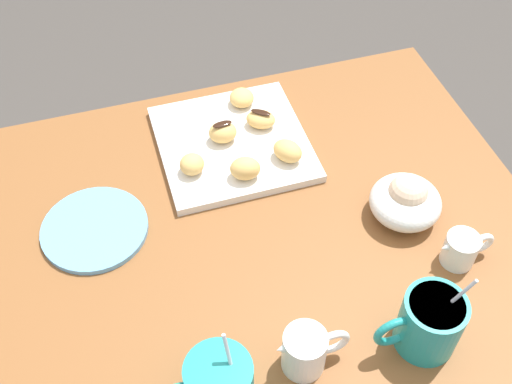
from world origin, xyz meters
name	(u,v)px	position (x,y,z in m)	size (l,w,h in m)	color
dining_table	(266,276)	(0.00, 0.00, 0.57)	(0.88, 0.73, 0.72)	brown
pastry_plate_square	(233,143)	(0.01, -0.19, 0.73)	(0.26, 0.26, 0.02)	silver
coffee_mug_teal_left	(429,322)	(-0.15, 0.26, 0.77)	(0.13, 0.09, 0.15)	teal
coffee_mug_teal_right	(218,384)	(0.15, 0.26, 0.77)	(0.13, 0.09, 0.14)	teal
cream_pitcher_white	(306,350)	(0.03, 0.24, 0.76)	(0.10, 0.06, 0.07)	silver
ice_cream_bowl	(406,200)	(-0.22, 0.04, 0.76)	(0.12, 0.12, 0.09)	silver
chocolate_sauce_pitcher	(461,248)	(-0.26, 0.15, 0.75)	(0.09, 0.05, 0.06)	silver
saucer_sky_left	(95,229)	(0.27, -0.07, 0.72)	(0.17, 0.17, 0.01)	#66A8DB
beignet_0	(288,151)	(-0.07, -0.12, 0.75)	(0.04, 0.05, 0.04)	#E5B260
beignet_1	(192,164)	(0.09, -0.14, 0.75)	(0.04, 0.04, 0.03)	#E5B260
beignet_2	(261,119)	(-0.05, -0.21, 0.75)	(0.05, 0.04, 0.03)	#E5B260
chocolate_drizzle_2	(261,112)	(-0.05, -0.21, 0.77)	(0.04, 0.01, 0.01)	black
beignet_3	(223,132)	(0.02, -0.20, 0.75)	(0.05, 0.04, 0.04)	#E5B260
chocolate_drizzle_3	(222,124)	(0.02, -0.20, 0.77)	(0.04, 0.01, 0.01)	black
beignet_4	(245,168)	(0.01, -0.10, 0.76)	(0.05, 0.04, 0.04)	#E5B260
beignet_5	(242,98)	(-0.04, -0.28, 0.75)	(0.05, 0.05, 0.03)	#E5B260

